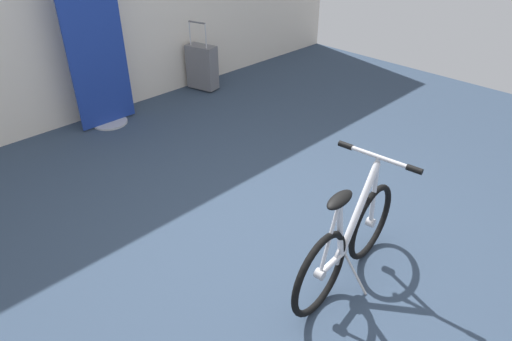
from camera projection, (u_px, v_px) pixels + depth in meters
The scene contains 4 objects.
ground_plane at pixel (263, 249), 3.12m from camera, with size 8.27×8.27×0.00m, color #2D3D51.
floor_banner_stand at pixel (98, 58), 4.42m from camera, with size 0.60×0.36×1.59m.
folding_bike_foreground at pixel (348, 241), 2.73m from camera, with size 1.14×0.53×0.80m.
rolling_suitcase at pixel (202, 67), 5.48m from camera, with size 0.26×0.39×0.83m.
Camera 1 is at (-1.71, -1.64, 2.11)m, focal length 31.68 mm.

